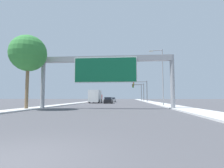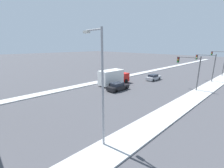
# 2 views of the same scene
# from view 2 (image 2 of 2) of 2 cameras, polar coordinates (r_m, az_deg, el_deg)

# --- Properties ---
(sidewalk_right) EXTENTS (3.00, 120.00, 0.15)m
(sidewalk_right) POSITION_cam_2_polar(r_m,az_deg,el_deg) (42.83, 35.58, 0.93)
(sidewalk_right) COLOR #BCBCBC
(sidewalk_right) RESTS_ON ground
(median_strip_left) EXTENTS (2.00, 120.00, 0.15)m
(median_strip_left) POSITION_cam_2_polar(r_m,az_deg,el_deg) (49.54, 14.32, 4.74)
(median_strip_left) COLOR #BCBCBC
(median_strip_left) RESTS_ON ground
(car_mid_right) EXTENTS (1.84, 4.34, 1.47)m
(car_mid_right) POSITION_cam_2_polar(r_m,az_deg,el_deg) (27.86, 2.19, -1.01)
(car_mid_right) COLOR black
(car_mid_right) RESTS_ON ground
(car_mid_center) EXTENTS (1.71, 4.29, 1.39)m
(car_mid_center) POSITION_cam_2_polar(r_m,az_deg,el_deg) (37.39, 15.49, 2.46)
(car_mid_center) COLOR #A5A8AD
(car_mid_center) RESTS_ON ground
(truck_box_primary) EXTENTS (2.49, 7.21, 3.19)m
(truck_box_primary) POSITION_cam_2_polar(r_m,az_deg,el_deg) (31.58, 0.50, 2.60)
(truck_box_primary) COLOR red
(truck_box_primary) RESTS_ON ground
(traffic_light_near_intersection) EXTENTS (4.32, 0.32, 6.30)m
(traffic_light_near_intersection) POSITION_cam_2_polar(r_m,az_deg,el_deg) (31.23, 27.98, 5.64)
(traffic_light_near_intersection) COLOR #4C4C4F
(traffic_light_near_intersection) RESTS_ON ground
(traffic_light_mid_block) EXTENTS (4.24, 0.32, 6.28)m
(traffic_light_mid_block) POSITION_cam_2_polar(r_m,az_deg,el_deg) (40.77, 32.69, 6.73)
(traffic_light_mid_block) COLOR #4C4C4F
(traffic_light_mid_block) RESTS_ON ground
(traffic_light_far_intersection) EXTENTS (3.60, 0.32, 6.76)m
(traffic_light_far_intersection) POSITION_cam_2_polar(r_m,az_deg,el_deg) (50.43, 35.93, 7.64)
(traffic_light_far_intersection) COLOR #4C4C4F
(traffic_light_far_intersection) RESTS_ON ground
(street_lamp_right) EXTENTS (2.24, 0.28, 9.44)m
(street_lamp_right) POSITION_cam_2_polar(r_m,az_deg,el_deg) (11.44, -4.36, 0.72)
(street_lamp_right) COLOR gray
(street_lamp_right) RESTS_ON ground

